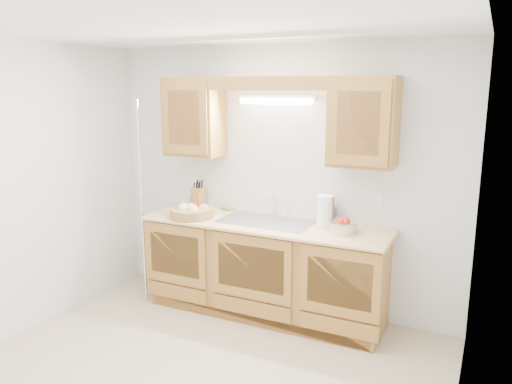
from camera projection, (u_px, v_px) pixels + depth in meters
The scene contains 17 objects.
room at pixel (193, 214), 3.44m from camera, with size 3.52×3.50×2.50m.
base_cabinets at pixel (266, 269), 4.66m from camera, with size 2.20×0.60×0.86m, color #A97531.
countertop at pixel (265, 224), 4.56m from camera, with size 2.30×0.63×0.04m, color tan.
upper_cabinet_left at pixel (195, 117), 4.85m from camera, with size 0.55×0.33×0.75m, color #A97531.
upper_cabinet_right at pixel (364, 122), 4.14m from camera, with size 0.55×0.33×0.75m, color #A97531.
valance at pixel (266, 83), 4.30m from camera, with size 2.20×0.05×0.12m, color #A97531.
fluorescent_fixture at pixel (276, 100), 4.53m from camera, with size 0.76×0.08×0.08m.
sink at pixel (266, 229), 4.59m from camera, with size 0.84×0.46×0.36m.
wire_shelf_pole at pixel (142, 204), 4.83m from camera, with size 0.03×0.03×2.00m, color silver.
outlet_plate at pixel (378, 199), 4.37m from camera, with size 0.08×0.01×0.12m, color white.
fruit_basket at pixel (192, 211), 4.73m from camera, with size 0.45×0.45×0.13m.
knife_block at pixel (197, 198), 5.05m from camera, with size 0.10×0.17×0.30m.
orange_canister at pixel (329, 210), 4.49m from camera, with size 0.11×0.11×0.26m.
soap_bottle at pixel (331, 211), 4.53m from camera, with size 0.09×0.10×0.21m, color blue.
sponge at pixel (227, 209), 5.01m from camera, with size 0.14×0.12×0.02m.
paper_towel at pixel (325, 212), 4.36m from camera, with size 0.16×0.16×0.34m.
apple_bowl at pixel (342, 226), 4.23m from camera, with size 0.26×0.26×0.13m.
Camera 1 is at (1.84, -2.81, 2.11)m, focal length 35.00 mm.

